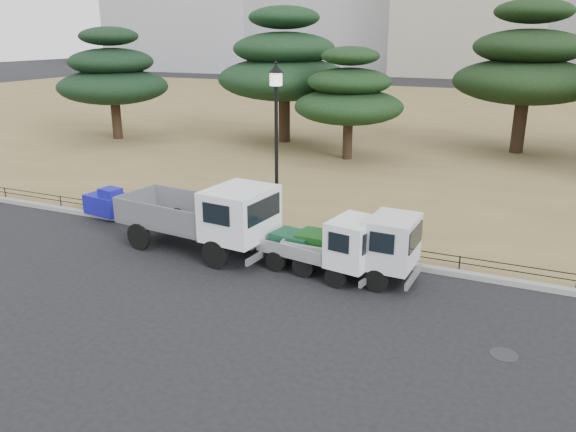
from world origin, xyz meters
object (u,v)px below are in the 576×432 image
at_px(truck_kei_rear, 361,245).
at_px(street_lamp, 276,125).
at_px(truck_kei_front, 327,245).
at_px(tarp_pile, 108,202).
at_px(truck_large, 204,214).

xyz_separation_m(truck_kei_rear, street_lamp, (-3.26, 1.48, 2.93)).
relative_size(truck_kei_front, tarp_pile, 2.14).
relative_size(truck_large, truck_kei_rear, 1.43).
relative_size(truck_large, truck_kei_front, 1.49).
xyz_separation_m(truck_large, truck_kei_front, (4.09, -0.10, -0.35)).
distance_m(truck_large, truck_kei_rear, 5.03).
height_order(truck_large, truck_kei_rear, truck_large).
height_order(truck_large, street_lamp, street_lamp).
height_order(truck_large, tarp_pile, truck_large).
distance_m(truck_large, street_lamp, 3.53).
bearing_deg(tarp_pile, truck_kei_rear, -7.93).
bearing_deg(truck_large, truck_kei_front, 4.57).
bearing_deg(truck_kei_rear, street_lamp, 158.02).
bearing_deg(street_lamp, truck_large, -138.25).
relative_size(truck_large, street_lamp, 0.96).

